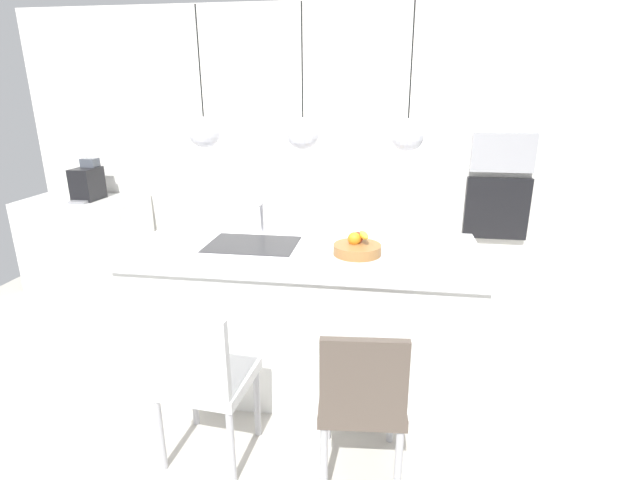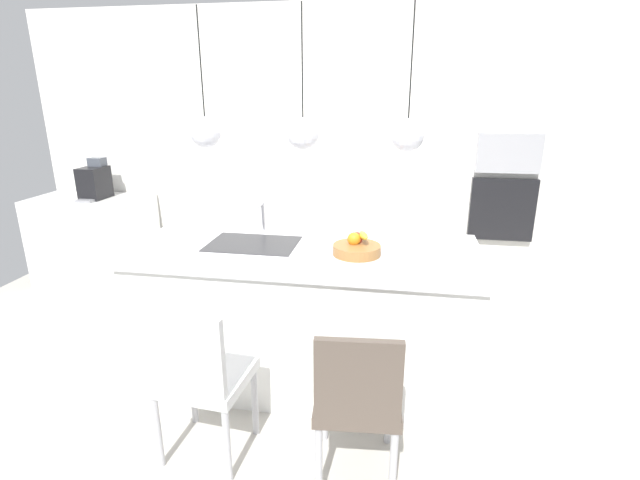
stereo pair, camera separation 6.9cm
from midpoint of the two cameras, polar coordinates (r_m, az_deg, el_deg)
The scene contains 15 objects.
floor at distance 3.32m, azimuth -1.15°, elevation -16.35°, with size 6.60×6.60×0.00m, color #BCB7AD.
back_wall at distance 4.42m, azimuth 2.87°, elevation 10.42°, with size 6.00×0.10×2.60m, color silver.
kitchen_island at distance 3.08m, azimuth -1.21°, elevation -9.07°, with size 2.16×0.88×0.94m.
sink_basin at distance 2.98m, azimuth -7.55°, elevation -0.56°, with size 0.56×0.40×0.02m, color #2D2D30.
faucet at distance 3.13m, azimuth -6.52°, elevation 3.21°, with size 0.02×0.17×0.22m.
fruit_bowl at distance 2.77m, azimuth 5.25°, elevation -0.89°, with size 0.28×0.28×0.14m.
side_counter at distance 5.14m, azimuth -25.47°, elevation -0.09°, with size 1.10×0.60×0.88m, color white.
coffee_machine at distance 4.96m, azimuth -25.53°, elevation 6.46°, with size 0.20×0.35×0.38m.
microwave at distance 4.41m, azimuth 22.52°, elevation 9.81°, with size 0.54×0.08×0.34m, color #9E9EA3.
oven at distance 4.50m, azimuth 21.78°, elevation 3.51°, with size 0.56×0.08×0.56m, color black.
chair_near at distance 2.49m, azimuth -13.91°, elevation -15.64°, with size 0.48×0.45×0.90m.
chair_middle at distance 2.34m, azimuth 5.49°, elevation -18.43°, with size 0.44×0.49×0.86m.
pendant_light_left at distance 2.93m, azimuth -13.16°, elevation 12.77°, with size 0.19×0.19×0.79m.
pendant_light_center at distance 2.76m, azimuth -1.36°, elevation 12.92°, with size 0.19×0.19×0.79m.
pendant_light_right at distance 2.71m, azimuth 11.41°, elevation 12.50°, with size 0.19×0.19×0.79m.
Camera 2 is at (0.57, -2.69, 1.86)m, focal length 26.13 mm.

